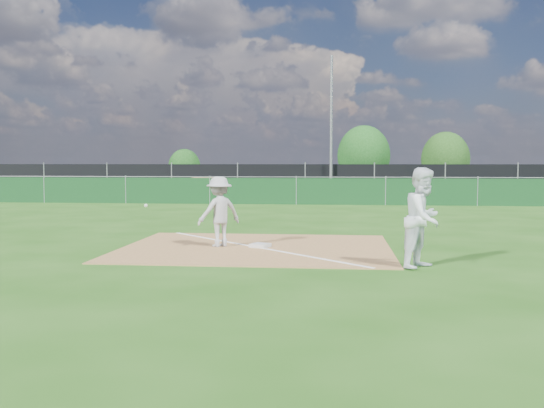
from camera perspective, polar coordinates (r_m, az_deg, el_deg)
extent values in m
plane|color=#1E4F10|center=(22.58, 1.48, -0.94)|extent=(90.00, 90.00, 0.00)
cube|color=olive|center=(13.68, -1.50, -4.13)|extent=(6.00, 5.00, 0.02)
cube|color=white|center=(13.68, -1.50, -4.07)|extent=(5.01, 5.01, 0.01)
cube|color=#0F3717|center=(27.51, 2.30, 1.20)|extent=(44.00, 0.05, 1.20)
ellipsoid|color=olive|center=(31.69, -6.35, 1.52)|extent=(3.38, 2.60, 1.17)
cube|color=black|center=(35.48, 3.14, 2.31)|extent=(46.00, 0.04, 1.80)
cube|color=black|center=(40.51, 3.49, 1.25)|extent=(46.00, 9.00, 0.01)
cylinder|color=slate|center=(35.19, 5.59, 7.33)|extent=(0.16, 0.16, 8.00)
cube|color=silver|center=(13.69, -1.12, -3.91)|extent=(0.50, 0.50, 0.08)
imported|color=#B7B6B9|center=(13.77, -4.99, -0.72)|extent=(1.17, 1.09, 1.59)
sphere|color=white|center=(14.06, -11.79, -0.14)|extent=(0.08, 0.08, 0.08)
imported|color=white|center=(11.38, 14.08, -1.28)|extent=(1.08, 1.13, 1.84)
imported|color=#A7AAAF|center=(40.12, -3.36, 2.21)|extent=(4.31, 2.66, 1.37)
imported|color=black|center=(39.65, 1.46, 2.34)|extent=(5.04, 2.67, 1.58)
imported|color=black|center=(39.62, 13.42, 2.10)|extent=(5.00, 2.58, 1.39)
cylinder|color=#382316|center=(47.54, -8.23, 2.11)|extent=(0.24, 0.24, 0.83)
ellipsoid|color=#154313|center=(47.52, -8.25, 3.44)|extent=(2.48, 2.48, 2.85)
cylinder|color=#382316|center=(46.06, 8.61, 2.35)|extent=(0.24, 0.24, 1.31)
ellipsoid|color=#154915|center=(46.05, 8.63, 4.53)|extent=(3.93, 3.93, 4.52)
cylinder|color=#382316|center=(46.28, 15.96, 2.16)|extent=(0.24, 0.24, 1.16)
ellipsoid|color=#1C4313|center=(46.26, 16.00, 4.08)|extent=(3.49, 3.49, 4.02)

